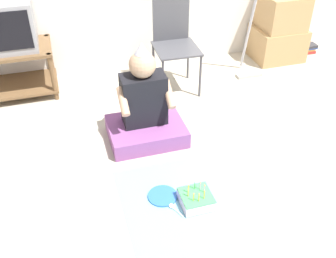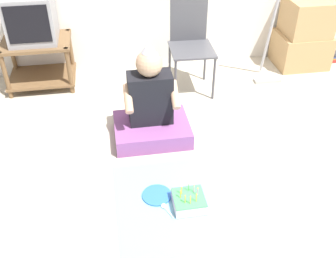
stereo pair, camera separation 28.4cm
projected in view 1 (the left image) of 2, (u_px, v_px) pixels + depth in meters
The scene contains 13 objects.
ground_plane at pixel (253, 166), 3.04m from camera, with size 16.00×16.00×0.00m, color #BCB29E.
tv_stand at pixel (19, 66), 3.79m from camera, with size 0.66×0.52×0.48m.
tv at pixel (9, 24), 3.56m from camera, with size 0.44×0.44×0.44m.
folding_chair at pixel (174, 39), 3.79m from camera, with size 0.42×0.45×0.87m.
cardboard_box_stack at pixel (279, 29), 4.41m from camera, with size 0.55×0.46×0.74m.
dust_mop at pixel (250, 46), 4.09m from camera, with size 0.28×0.27×1.14m.
book_pile at pixel (308, 48), 4.70m from camera, with size 0.20×0.15×0.10m.
person_seated at pixel (145, 111), 3.21m from camera, with size 0.62×0.49×0.84m.
party_cloth at pixel (204, 197), 2.77m from camera, with size 1.15×0.88×0.01m.
birthday_cake at pixel (196, 199), 2.70m from camera, with size 0.22×0.22×0.15m.
paper_plate at pixel (163, 196), 2.77m from camera, with size 0.21×0.21×0.01m.
plastic_spoon_near at pixel (185, 201), 2.73m from camera, with size 0.05×0.14×0.01m.
plastic_spoon_far at pixel (173, 207), 2.68m from camera, with size 0.07×0.14×0.01m.
Camera 1 is at (-1.29, -2.01, 2.01)m, focal length 42.00 mm.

